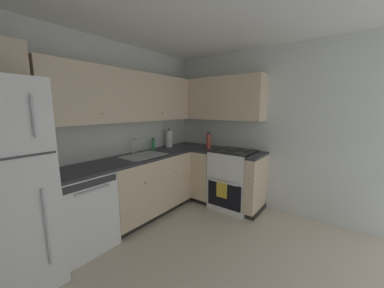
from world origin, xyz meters
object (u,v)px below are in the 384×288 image
oil_bottle (209,141)px  dishwasher (80,211)px  oven_range (234,179)px  paper_towel_roll (169,139)px  soap_bottle (153,145)px

oil_bottle → dishwasher: bearing=167.0°
dishwasher → oven_range: (1.99, -0.93, 0.02)m
dishwasher → oil_bottle: bearing=-13.0°
oven_range → oil_bottle: bearing=92.2°
oven_range → paper_towel_roll: bearing=107.0°
soap_bottle → oven_range: bearing=-58.2°
soap_bottle → paper_towel_roll: bearing=-3.2°
dishwasher → paper_towel_roll: bearing=5.6°
oil_bottle → oven_range: bearing=-87.8°
dishwasher → oil_bottle: size_ratio=3.27×
dishwasher → oven_range: 2.19m
paper_towel_roll → oil_bottle: (0.31, -0.61, -0.02)m
dishwasher → oil_bottle: oil_bottle is taller
paper_towel_roll → oil_bottle: size_ratio=1.29×
oven_range → soap_bottle: (-0.68, 1.11, 0.54)m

